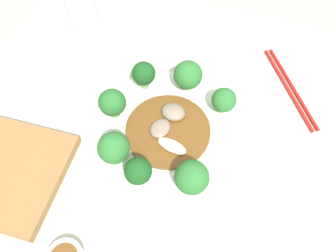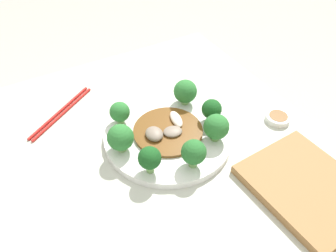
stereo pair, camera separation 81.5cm
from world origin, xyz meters
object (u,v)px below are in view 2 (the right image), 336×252
(broccoli_southwest, at_px, (120,112))
(stirfry_center, at_px, (167,131))
(broccoli_south, at_px, (121,138))
(sauce_dish, at_px, (278,118))
(broccoli_northeast, at_px, (216,127))
(chopsticks, at_px, (61,112))
(broccoli_north, at_px, (212,109))
(plate, at_px, (168,135))
(broccoli_southeast, at_px, (150,158))
(broccoli_east, at_px, (194,153))
(broccoli_northwest, at_px, (185,92))
(cutting_board, at_px, (307,186))

(broccoli_southwest, bearing_deg, stirfry_center, 43.37)
(broccoli_south, relative_size, sauce_dish, 1.10)
(broccoli_northeast, height_order, chopsticks, broccoli_northeast)
(broccoli_southwest, distance_m, stirfry_center, 0.12)
(broccoli_south, height_order, sauce_dish, broccoli_south)
(broccoli_north, distance_m, broccoli_south, 0.23)
(broccoli_south, bearing_deg, plate, 88.93)
(broccoli_southwest, relative_size, chopsticks, 0.29)
(plate, relative_size, broccoli_southwest, 5.23)
(plate, distance_m, chopsticks, 0.29)
(plate, distance_m, broccoli_southeast, 0.13)
(broccoli_east, relative_size, stirfry_center, 0.41)
(broccoli_northeast, distance_m, sauce_dish, 0.19)
(broccoli_north, bearing_deg, broccoli_southeast, -71.29)
(broccoli_northwest, distance_m, stirfry_center, 0.12)
(broccoli_northwest, height_order, stirfry_center, broccoli_northwest)
(broccoli_southwest, height_order, broccoli_north, broccoli_north)
(broccoli_south, bearing_deg, broccoli_southwest, 158.29)
(chopsticks, relative_size, sauce_dish, 3.22)
(broccoli_south, relative_size, broccoli_southeast, 1.04)
(plate, height_order, broccoli_east, broccoli_east)
(plate, bearing_deg, broccoli_southeast, -47.02)
(broccoli_east, height_order, broccoli_north, broccoli_east)
(broccoli_east, xyz_separation_m, broccoli_south, (-0.11, -0.11, -0.00))
(broccoli_south, bearing_deg, broccoli_north, 85.57)
(broccoli_south, xyz_separation_m, cutting_board, (0.27, 0.29, -0.05))
(broccoli_southwest, height_order, cutting_board, broccoli_southwest)
(broccoli_southeast, xyz_separation_m, stirfry_center, (-0.08, 0.09, -0.03))
(broccoli_northeast, bearing_deg, broccoli_northwest, 177.06)
(broccoli_north, bearing_deg, chopsticks, -126.33)
(plate, height_order, cutting_board, cutting_board)
(plate, height_order, stirfry_center, stirfry_center)
(plate, height_order, broccoli_north, broccoli_north)
(broccoli_northeast, xyz_separation_m, sauce_dish, (0.01, 0.19, -0.05))
(broccoli_northwest, bearing_deg, stirfry_center, -51.77)
(broccoli_east, xyz_separation_m, stirfry_center, (-0.11, 0.00, -0.03))
(broccoli_south, xyz_separation_m, sauce_dish, (0.08, 0.39, -0.05))
(broccoli_east, bearing_deg, plate, 178.74)
(stirfry_center, bearing_deg, sauce_dish, 73.46)
(cutting_board, bearing_deg, chopsticks, -142.17)
(broccoli_south, height_order, cutting_board, broccoli_south)
(broccoli_southeast, height_order, broccoli_northwest, broccoli_northwest)
(broccoli_southwest, distance_m, chopsticks, 0.18)
(plate, height_order, broccoli_south, broccoli_south)
(broccoli_northeast, relative_size, broccoli_north, 1.10)
(broccoli_south, height_order, stirfry_center, broccoli_south)
(broccoli_northwest, bearing_deg, broccoli_north, 11.95)
(broccoli_southwest, bearing_deg, broccoli_south, -21.71)
(broccoli_southwest, relative_size, stirfry_center, 0.35)
(broccoli_southeast, relative_size, cutting_board, 0.26)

